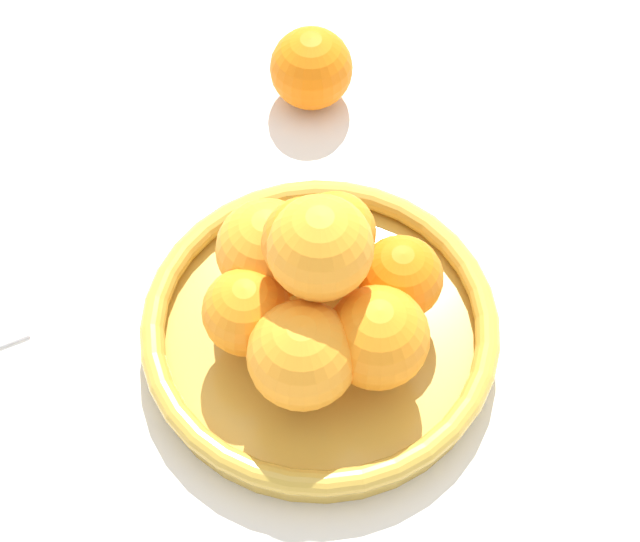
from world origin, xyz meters
name	(u,v)px	position (x,y,z in m)	size (l,w,h in m)	color
ground_plane	(320,342)	(0.00, 0.00, 0.00)	(4.00, 4.00, 0.00)	silver
fruit_bowl	(320,330)	(0.00, 0.00, 0.02)	(0.29, 0.29, 0.04)	gold
orange_pile	(316,287)	(0.00, 0.00, 0.09)	(0.18, 0.20, 0.14)	orange
stray_orange	(311,68)	(0.19, 0.19, 0.04)	(0.08, 0.08, 0.08)	orange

